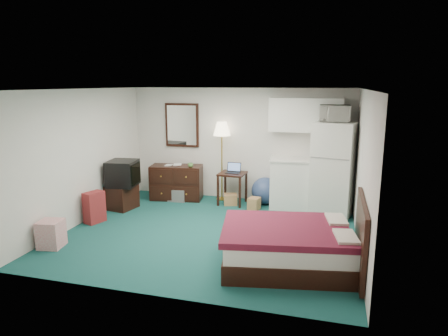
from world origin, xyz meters
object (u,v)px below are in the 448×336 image
(bed, at_px, (288,247))
(floor_lamp, at_px, (222,161))
(fridge, at_px, (333,169))
(tv_stand, at_px, (122,197))
(suitcase, at_px, (94,207))
(kitchen_counter, at_px, (293,183))
(dresser, at_px, (177,182))
(desk, at_px, (232,188))

(bed, bearing_deg, floor_lamp, 111.25)
(fridge, relative_size, tv_stand, 3.41)
(suitcase, bearing_deg, kitchen_counter, 48.58)
(floor_lamp, height_order, suitcase, floor_lamp)
(bed, relative_size, tv_stand, 3.31)
(dresser, relative_size, desk, 1.64)
(dresser, bearing_deg, suitcase, -124.69)
(floor_lamp, distance_m, suitcase, 2.92)
(tv_stand, bearing_deg, bed, -15.30)
(tv_stand, relative_size, suitcase, 0.92)
(floor_lamp, relative_size, fridge, 0.94)
(dresser, relative_size, suitcase, 1.92)
(kitchen_counter, height_order, fridge, fridge)
(bed, bearing_deg, desk, 108.93)
(desk, height_order, tv_stand, desk)
(dresser, distance_m, bed, 3.96)
(dresser, xyz_separation_m, kitchen_counter, (2.61, 0.11, 0.12))
(desk, height_order, kitchen_counter, kitchen_counter)
(bed, bearing_deg, tv_stand, 143.95)
(kitchen_counter, relative_size, tv_stand, 1.86)
(floor_lamp, distance_m, fridge, 2.46)
(floor_lamp, bearing_deg, desk, -40.81)
(desk, distance_m, tv_stand, 2.36)
(desk, distance_m, fridge, 2.19)
(desk, relative_size, bed, 0.38)
(kitchen_counter, xyz_separation_m, bed, (0.22, -2.87, -0.22))
(kitchen_counter, bearing_deg, tv_stand, -167.24)
(fridge, bearing_deg, tv_stand, -157.23)
(tv_stand, bearing_deg, fridge, 21.05)
(fridge, height_order, tv_stand, fridge)
(dresser, distance_m, floor_lamp, 1.14)
(desk, relative_size, tv_stand, 1.27)
(desk, xyz_separation_m, bed, (1.52, -2.74, -0.06))
(tv_stand, bearing_deg, kitchen_counter, 27.87)
(kitchen_counter, height_order, bed, kitchen_counter)
(floor_lamp, relative_size, suitcase, 2.96)
(dresser, bearing_deg, tv_stand, -140.06)
(dresser, xyz_separation_m, suitcase, (-0.92, -1.88, -0.09))
(fridge, distance_m, tv_stand, 4.40)
(dresser, xyz_separation_m, fridge, (3.42, -0.18, 0.54))
(floor_lamp, relative_size, kitchen_counter, 1.73)
(fridge, bearing_deg, floor_lamp, -177.66)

